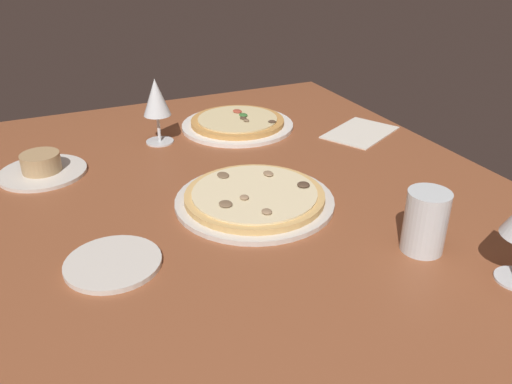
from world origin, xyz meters
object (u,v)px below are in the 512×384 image
Objects in this scene: pizza_side at (238,123)px; ramekin_on_saucer at (42,167)px; paper_menu at (360,132)px; wine_glass_near at (156,100)px; side_plate at (113,263)px; water_glass at (425,224)px; pizza_main at (253,198)px.

pizza_side is 51.96cm from ramekin_on_saucer.
ramekin_on_saucer is at bearing 100.51° from pizza_side.
pizza_side is at bearing 30.01° from paper_menu.
ramekin_on_saucer is 0.96× the size of paper_menu.
wine_glass_near reaches higher than side_plate.
water_glass reaches higher than ramekin_on_saucer.
pizza_main reaches higher than paper_menu.
water_glass reaches higher than pizza_main.
side_plate is at bearing 139.64° from pizza_side.
ramekin_on_saucer is 81.82cm from water_glass.
wine_glass_near is at bearing 22.73° from water_glass.
water_glass is (-66.50, -27.85, -6.29)cm from wine_glass_near.
water_glass is (-58.96, -56.63, 3.33)cm from ramekin_on_saucer.
pizza_side is 68.77cm from water_glass.
pizza_side is at bearing -40.36° from side_plate.
water_glass is (-68.45, -5.54, 3.80)cm from pizza_side.
paper_menu is (23.89, -41.95, -1.05)cm from pizza_main.
ramekin_on_saucer reaches higher than paper_menu.
wine_glass_near is 0.83× the size of paper_menu.
side_plate is (-9.81, 29.65, -0.75)cm from pizza_main.
pizza_side is 33.08cm from paper_menu.
water_glass is at bearing 128.39° from paper_menu.
water_glass is at bearing -109.20° from side_plate.
wine_glass_near reaches higher than water_glass.
wine_glass_near is at bearing 94.99° from pizza_side.
pizza_side is at bearing 4.63° from water_glass.
side_plate is at bearing 70.80° from water_glass.
paper_menu is (-8.14, -79.07, -1.47)cm from ramekin_on_saucer.
wine_glass_near is (-1.95, 22.31, 10.09)cm from pizza_side.
ramekin_on_saucer is at bearing 56.34° from paper_menu.
paper_menu is at bearing -64.79° from side_plate.
ramekin_on_saucer is 1.73× the size of water_glass.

